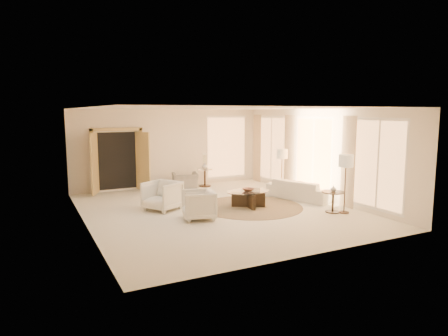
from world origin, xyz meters
name	(u,v)px	position (x,y,z in m)	size (l,w,h in m)	color
room	(217,160)	(0.00, 0.00, 1.40)	(7.04, 8.04, 2.83)	beige
windows_right	(315,155)	(3.45, 0.10, 1.35)	(0.10, 6.40, 2.40)	#EDA45E
window_back_corner	(227,147)	(2.30, 3.95, 1.35)	(1.70, 0.10, 2.40)	#EDA45E
curtains_right	(296,154)	(3.40, 1.00, 1.30)	(0.06, 5.20, 2.60)	tan
french_doors	(118,161)	(-1.90, 3.82, 1.07)	(1.95, 0.66, 2.16)	tan
area_rug	(251,207)	(1.00, -0.10, 0.01)	(2.97, 2.97, 0.01)	#433624
sofa	(300,189)	(2.90, 0.10, 0.30)	(2.07, 0.81, 0.60)	white
armchair_left	(162,194)	(-1.37, 0.69, 0.44)	(0.86, 0.80, 0.88)	white
armchair_right	(199,203)	(-0.85, -0.65, 0.41)	(0.79, 0.74, 0.81)	white
accent_chair	(185,178)	(0.30, 3.27, 0.38)	(0.87, 0.56, 0.76)	gray
coffee_table	(248,197)	(0.92, -0.11, 0.30)	(1.70, 1.70, 0.47)	black
end_table	(333,198)	(2.67, -1.66, 0.39)	(0.61, 0.61, 0.57)	black
side_table	(205,176)	(1.12, 3.40, 0.39)	(0.56, 0.56, 0.65)	#2F2018
floor_lamp_near	(282,156)	(2.90, 1.09, 1.26)	(0.36, 0.36, 1.48)	#2F2018
floor_lamp_far	(346,164)	(2.90, -1.84, 1.34)	(0.38, 0.38, 1.58)	#2F2018
bowl	(248,190)	(0.92, -0.11, 0.51)	(0.32, 0.32, 0.08)	brown
end_vase	(333,189)	(2.67, -1.66, 0.65)	(0.15, 0.15, 0.16)	white
side_vase	(205,166)	(1.12, 3.40, 0.76)	(0.22, 0.22, 0.23)	white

